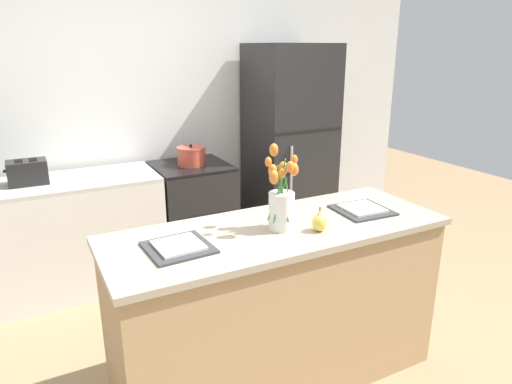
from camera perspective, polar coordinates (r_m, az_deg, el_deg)
ground_plane at (r=2.85m, az=2.51°, el=-21.89°), size 10.00×10.00×0.00m
back_wall at (r=4.07m, az=-11.71°, el=10.81°), size 5.20×0.08×2.70m
kitchen_island at (r=2.58m, az=2.66°, el=-13.93°), size 1.80×0.66×0.92m
back_counter at (r=3.75m, az=-24.80°, el=-5.49°), size 1.68×0.60×0.88m
stove_range at (r=3.94m, az=-7.84°, el=-2.84°), size 0.60×0.61×0.88m
refrigerator at (r=4.20m, az=4.17°, el=5.41°), size 0.68×0.67×1.84m
flower_vase at (r=2.29m, az=3.14°, el=-1.18°), size 0.18×0.20×0.43m
pear_figurine at (r=2.32m, az=7.93°, el=-3.69°), size 0.08×0.08×0.13m
plate_setting_left at (r=2.15m, az=-9.67°, el=-6.75°), size 0.30×0.30×0.02m
plate_setting_right at (r=2.66m, az=13.14°, el=-2.14°), size 0.30×0.30×0.02m
toaster at (r=3.60m, az=-26.66°, el=2.22°), size 0.28×0.18×0.17m
cooking_pot at (r=3.78m, az=-8.10°, el=4.48°), size 0.23×0.23×0.18m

